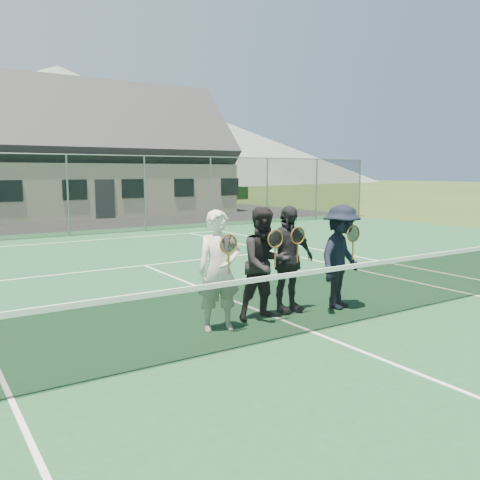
% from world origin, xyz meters
% --- Properties ---
extents(ground, '(220.00, 220.00, 0.00)m').
position_xyz_m(ground, '(0.00, 20.00, 0.00)').
color(ground, '#2B4318').
rests_on(ground, ground).
extents(court_surface, '(30.00, 30.00, 0.02)m').
position_xyz_m(court_surface, '(0.00, 0.00, 0.01)').
color(court_surface, '#1C4C2B').
rests_on(court_surface, ground).
extents(hill_centre, '(120.00, 120.00, 22.00)m').
position_xyz_m(hill_centre, '(20.00, 95.00, 11.00)').
color(hill_centre, slate).
rests_on(hill_centre, ground).
extents(hill_east, '(90.00, 90.00, 14.00)m').
position_xyz_m(hill_east, '(55.00, 95.00, 7.00)').
color(hill_east, '#54645B').
rests_on(hill_east, ground).
extents(court_markings, '(11.03, 23.83, 0.01)m').
position_xyz_m(court_markings, '(0.00, 0.00, 0.02)').
color(court_markings, white).
rests_on(court_markings, court_surface).
extents(tennis_net, '(11.68, 0.08, 1.10)m').
position_xyz_m(tennis_net, '(0.00, 0.00, 0.54)').
color(tennis_net, slate).
rests_on(tennis_net, ground).
extents(perimeter_fence, '(30.07, 0.07, 3.02)m').
position_xyz_m(perimeter_fence, '(0.00, 13.50, 1.52)').
color(perimeter_fence, slate).
rests_on(perimeter_fence, ground).
extents(clubhouse, '(15.60, 8.20, 7.70)m').
position_xyz_m(clubhouse, '(4.00, 24.00, 3.99)').
color(clubhouse, beige).
rests_on(clubhouse, ground).
extents(tree_c, '(3.20, 3.20, 7.77)m').
position_xyz_m(tree_c, '(2.00, 33.00, 5.79)').
color(tree_c, '#352113').
rests_on(tree_c, ground).
extents(tree_d, '(3.20, 3.20, 7.77)m').
position_xyz_m(tree_d, '(12.00, 33.00, 5.79)').
color(tree_d, '#3B2315').
rests_on(tree_d, ground).
extents(tree_e, '(3.20, 3.20, 7.77)m').
position_xyz_m(tree_e, '(18.00, 33.00, 5.79)').
color(tree_e, '#392214').
rests_on(tree_e, ground).
extents(player_a, '(0.75, 0.59, 1.80)m').
position_xyz_m(player_a, '(-1.08, 0.86, 0.92)').
color(player_a, silver).
rests_on(player_a, court_surface).
extents(player_b, '(0.94, 0.76, 1.80)m').
position_xyz_m(player_b, '(-0.18, 0.96, 0.92)').
color(player_b, black).
rests_on(player_b, court_surface).
extents(player_c, '(1.07, 0.52, 1.80)m').
position_xyz_m(player_c, '(0.38, 1.09, 0.92)').
color(player_c, black).
rests_on(player_c, court_surface).
extents(player_d, '(1.33, 1.05, 1.80)m').
position_xyz_m(player_d, '(1.31, 0.78, 0.92)').
color(player_d, black).
rests_on(player_d, court_surface).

